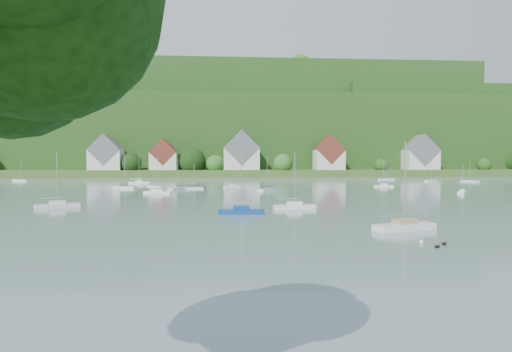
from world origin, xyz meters
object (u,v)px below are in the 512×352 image
(near_sailboat_2, at_px, (405,226))
(near_sailboat_3, at_px, (295,206))
(near_sailboat_1, at_px, (241,211))
(near_sailboat_6, at_px, (57,205))

(near_sailboat_2, height_order, near_sailboat_3, near_sailboat_2)
(near_sailboat_1, relative_size, near_sailboat_2, 0.90)
(near_sailboat_6, bearing_deg, near_sailboat_2, -60.01)
(near_sailboat_1, bearing_deg, near_sailboat_2, -41.13)
(near_sailboat_1, bearing_deg, near_sailboat_6, 162.98)
(near_sailboat_2, distance_m, near_sailboat_6, 49.98)
(near_sailboat_1, height_order, near_sailboat_2, near_sailboat_2)
(near_sailboat_1, distance_m, near_sailboat_3, 9.93)
(near_sailboat_1, relative_size, near_sailboat_6, 0.97)
(near_sailboat_2, bearing_deg, near_sailboat_1, 117.98)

